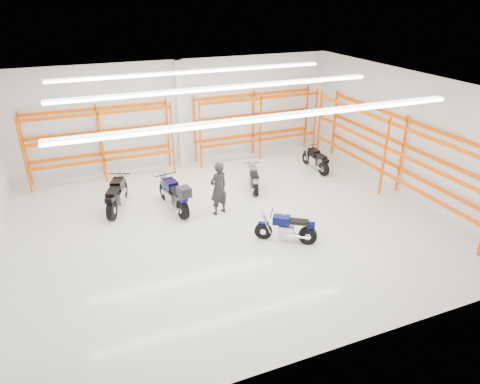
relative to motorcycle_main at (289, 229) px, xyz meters
name	(u,v)px	position (x,y,z in m)	size (l,w,h in m)	color
ground	(230,223)	(-1.27, 1.73, -0.44)	(14.00, 14.00, 0.00)	silver
room_shell	(229,128)	(-1.27, 1.75, 2.84)	(14.02, 12.02, 4.51)	white
motorcycle_main	(289,229)	(0.00, 0.00, 0.00)	(1.67, 1.20, 0.95)	black
motorcycle_back_a	(116,196)	(-4.59, 4.15, 0.09)	(1.10, 2.19, 1.13)	black
motorcycle_back_b	(175,196)	(-2.71, 3.26, 0.15)	(0.85, 2.42, 1.25)	black
motorcycle_back_c	(253,179)	(0.54, 3.90, -0.01)	(0.79, 1.83, 0.92)	black
motorcycle_back_d	(316,160)	(3.81, 4.68, 0.01)	(0.65, 1.97, 0.97)	black
standing_man	(218,188)	(-1.36, 2.55, 0.50)	(0.69, 0.45, 1.90)	black
structural_column	(181,115)	(-1.27, 7.55, 1.81)	(0.32, 0.32, 4.50)	white
pallet_racking_back_left	(100,137)	(-4.67, 7.21, 1.34)	(5.67, 0.87, 3.00)	#FF4103
pallet_racking_back_right	(257,119)	(2.13, 7.21, 1.34)	(5.67, 0.87, 3.00)	#FF4103
pallet_racking_side	(394,148)	(5.21, 1.73, 1.37)	(0.87, 9.07, 3.00)	#FF4103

